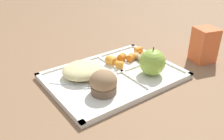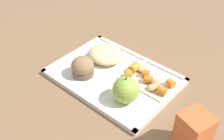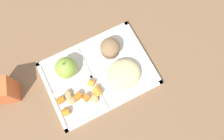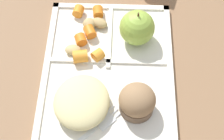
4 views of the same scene
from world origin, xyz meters
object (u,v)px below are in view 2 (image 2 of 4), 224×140
Objects in this scene: green_apple at (126,90)px; milk_carton at (193,133)px; bran_muffin at (83,67)px; plastic_fork at (90,57)px; lunch_tray at (114,77)px.

green_apple is 0.21m from milk_carton.
plastic_fork is at bearing -59.60° from bran_muffin.
milk_carton is at bearing 167.17° from plastic_fork.
green_apple is at bearing 180.00° from bran_muffin.
bran_muffin is 0.09m from plastic_fork.
bran_muffin is 0.38m from milk_carton.
lunch_tray is at bearing -142.75° from bran_muffin.
green_apple is (-0.09, 0.06, 0.04)m from lunch_tray.
milk_carton is (-0.21, 0.02, 0.01)m from green_apple.
lunch_tray is 0.12m from plastic_fork.
milk_carton is at bearing 165.85° from lunch_tray.
milk_carton reaches higher than green_apple.
green_apple is 0.73× the size of plastic_fork.
lunch_tray is 5.34× the size of bran_muffin.
green_apple is 0.17m from bran_muffin.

